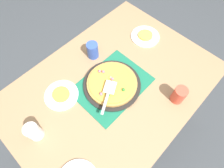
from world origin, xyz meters
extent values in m
plane|color=#3D4247|center=(0.00, 0.00, 0.00)|extent=(8.00, 8.00, 0.00)
cube|color=#9E7A56|center=(0.00, 0.00, 0.73)|extent=(1.40, 1.00, 0.03)
cube|color=#9E7A56|center=(-0.64, -0.44, 0.36)|extent=(0.07, 0.07, 0.72)
cube|color=#9E7A56|center=(0.64, -0.44, 0.36)|extent=(0.07, 0.07, 0.72)
cube|color=#9E7A56|center=(-0.64, 0.44, 0.36)|extent=(0.07, 0.07, 0.72)
cube|color=#196B4C|center=(0.00, 0.00, 0.75)|extent=(0.48, 0.36, 0.01)
cylinder|color=black|center=(0.00, 0.00, 0.76)|extent=(0.38, 0.38, 0.01)
cylinder|color=#B78442|center=(0.00, 0.00, 0.78)|extent=(0.33, 0.33, 0.02)
cylinder|color=gold|center=(0.00, 0.00, 0.79)|extent=(0.30, 0.30, 0.01)
sphere|color=#B76675|center=(-0.02, -0.01, 0.80)|extent=(0.02, 0.02, 0.02)
sphere|color=#B76675|center=(0.11, 0.01, 0.80)|extent=(0.02, 0.02, 0.02)
sphere|color=#338433|center=(0.02, 0.02, 0.80)|extent=(0.03, 0.03, 0.03)
sphere|color=#338433|center=(0.08, 0.05, 0.80)|extent=(0.02, 0.02, 0.02)
sphere|color=#338433|center=(-0.01, 0.09, 0.80)|extent=(0.02, 0.02, 0.02)
sphere|color=#B76675|center=(-0.01, -0.09, 0.80)|extent=(0.02, 0.02, 0.02)
sphere|color=#E5CC7F|center=(-0.02, -0.03, 0.80)|extent=(0.02, 0.02, 0.02)
sphere|color=#B76675|center=(0.00, -0.11, 0.80)|extent=(0.02, 0.02, 0.02)
cylinder|color=white|center=(-0.49, -0.11, 0.76)|extent=(0.22, 0.22, 0.01)
cylinder|color=white|center=(0.28, -0.18, 0.76)|extent=(0.22, 0.22, 0.01)
cylinder|color=#EAB747|center=(-0.49, -0.11, 0.77)|extent=(0.11, 0.11, 0.02)
cylinder|color=gold|center=(0.28, -0.18, 0.77)|extent=(0.11, 0.11, 0.02)
cylinder|color=white|center=(0.54, -0.09, 0.81)|extent=(0.08, 0.08, 0.12)
cylinder|color=#E04C38|center=(-0.21, 0.36, 0.81)|extent=(0.08, 0.08, 0.12)
cylinder|color=#3351AD|center=(-0.08, -0.27, 0.81)|extent=(0.08, 0.08, 0.12)
cube|color=silver|center=(0.04, 0.02, 0.82)|extent=(0.11, 0.11, 0.00)
cube|color=#B2B2B7|center=(0.14, 0.08, 0.82)|extent=(0.13, 0.08, 0.01)
camera|label=1|loc=(0.43, 0.41, 1.85)|focal=30.15mm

